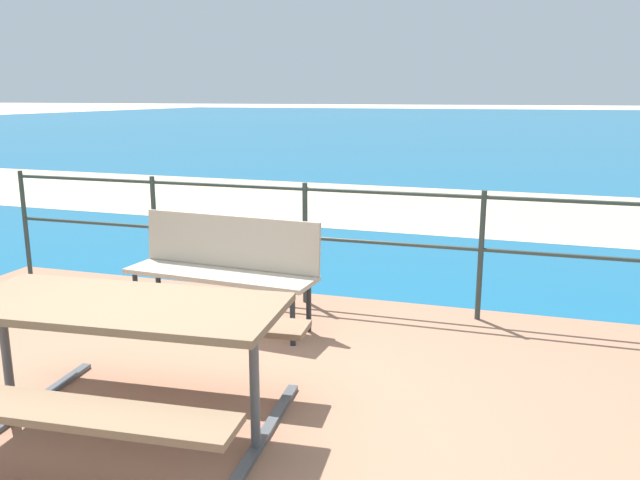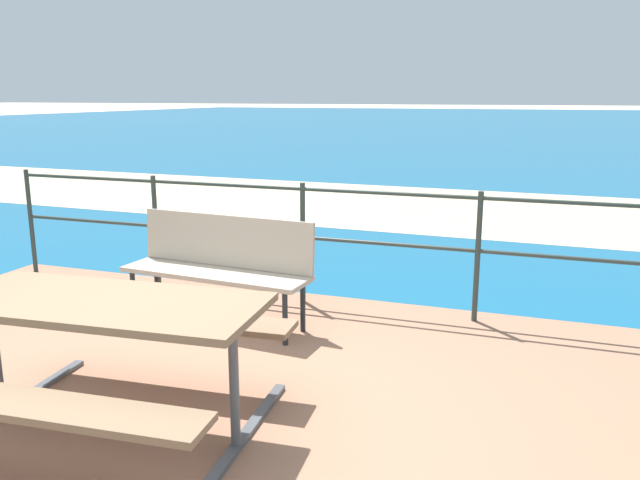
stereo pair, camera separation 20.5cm
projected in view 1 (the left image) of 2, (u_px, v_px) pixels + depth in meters
The scene contains 7 objects.
ground_plane at pixel (165, 445), 3.43m from camera, with size 240.00×240.00×0.00m, color beige.
patio_paving at pixel (165, 440), 3.43m from camera, with size 6.40×5.20×0.06m, color #996B51.
sea_water at pixel (494, 124), 40.64m from camera, with size 90.00×90.00×0.01m, color #145B84.
beach_strip at pixel (410, 206), 10.74m from camera, with size 54.00×4.39×0.01m, color tan.
picnic_table at pixel (122, 335), 3.29m from camera, with size 1.77×1.56×0.75m.
park_bench at pixel (224, 261), 4.98m from camera, with size 1.56×0.53×0.85m.
railing_fence at pixel (305, 227), 5.47m from camera, with size 5.94×0.04×1.05m.
Camera 1 is at (1.72, -2.71, 1.84)m, focal length 35.83 mm.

